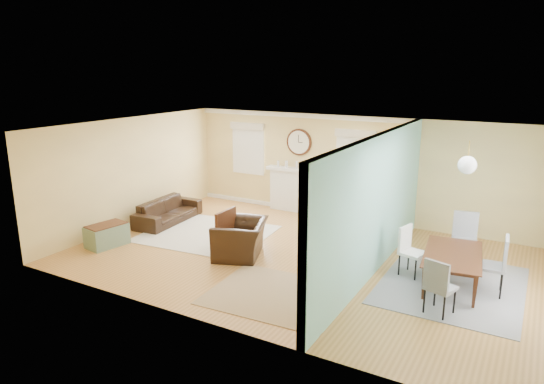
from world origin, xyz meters
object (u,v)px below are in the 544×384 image
(green_chair, at_px, (340,214))
(credenza, at_px, (381,228))
(eames_chair, at_px, (240,239))
(sofa, at_px, (168,211))
(dining_table, at_px, (454,270))

(green_chair, xyz_separation_m, credenza, (1.19, -0.68, 0.06))
(eames_chair, bearing_deg, green_chair, 136.81)
(eames_chair, xyz_separation_m, green_chair, (1.11, 2.64, -0.02))
(sofa, height_order, credenza, credenza)
(sofa, bearing_deg, eames_chair, -113.91)
(dining_table, bearing_deg, green_chair, 49.23)
(eames_chair, relative_size, credenza, 0.78)
(green_chair, height_order, dining_table, green_chair)
(credenza, bearing_deg, green_chair, 150.30)
(dining_table, bearing_deg, eames_chair, 92.90)
(credenza, height_order, dining_table, credenza)
(eames_chair, relative_size, dining_table, 0.67)
(sofa, height_order, eames_chair, eames_chair)
(credenza, xyz_separation_m, dining_table, (1.71, -1.29, -0.10))
(green_chair, xyz_separation_m, dining_table, (2.90, -1.97, -0.05))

